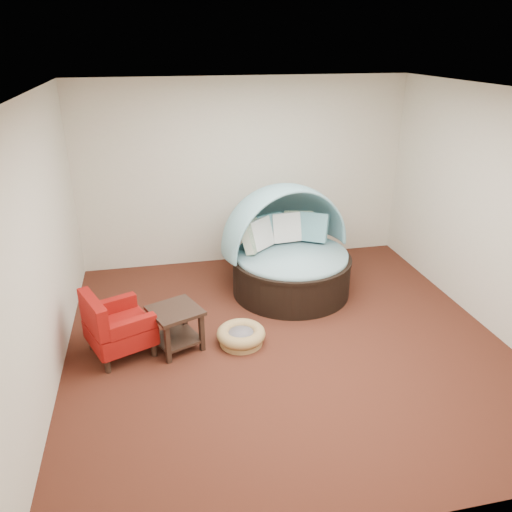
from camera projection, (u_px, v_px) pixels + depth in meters
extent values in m
plane|color=#4D2016|center=(286.00, 341.00, 5.88)|extent=(5.00, 5.00, 0.00)
plane|color=beige|center=(244.00, 173.00, 7.56)|extent=(5.00, 0.00, 5.00)
plane|color=beige|center=(398.00, 369.00, 3.08)|extent=(5.00, 0.00, 5.00)
plane|color=beige|center=(41.00, 249.00, 4.84)|extent=(0.00, 5.00, 5.00)
plane|color=beige|center=(496.00, 214.00, 5.80)|extent=(0.00, 5.00, 5.00)
plane|color=white|center=(293.00, 92.00, 4.76)|extent=(5.00, 5.00, 0.00)
cylinder|color=black|center=(291.00, 276.00, 6.93)|extent=(1.96, 1.96, 0.49)
cylinder|color=black|center=(292.00, 258.00, 6.82)|extent=(1.98, 1.98, 0.04)
cylinder|color=#8FBAC4|center=(292.00, 256.00, 6.81)|extent=(1.85, 1.85, 0.11)
cube|color=#385F45|center=(252.00, 236.00, 6.75)|extent=(0.41, 0.47, 0.43)
cube|color=white|center=(260.00, 234.00, 6.84)|extent=(0.47, 0.45, 0.43)
cube|color=#62A1AB|center=(270.00, 229.00, 7.02)|extent=(0.47, 0.38, 0.43)
cube|color=white|center=(286.00, 228.00, 7.06)|extent=(0.43, 0.27, 0.43)
cube|color=#385F45|center=(298.00, 225.00, 7.15)|extent=(0.45, 0.32, 0.43)
cube|color=#62A1AB|center=(313.00, 227.00, 7.08)|extent=(0.47, 0.41, 0.43)
cylinder|color=olive|center=(241.00, 341.00, 5.83)|extent=(0.65, 0.65, 0.06)
torus|color=olive|center=(241.00, 334.00, 5.79)|extent=(0.74, 0.74, 0.14)
cylinder|color=slate|center=(241.00, 335.00, 5.80)|extent=(0.44, 0.44, 0.09)
cylinder|color=black|center=(108.00, 366.00, 5.30)|extent=(0.08, 0.08, 0.16)
cylinder|color=black|center=(92.00, 343.00, 5.70)|extent=(0.08, 0.08, 0.16)
cylinder|color=black|center=(154.00, 350.00, 5.57)|extent=(0.08, 0.08, 0.16)
cylinder|color=black|center=(136.00, 329.00, 5.97)|extent=(0.08, 0.08, 0.16)
cube|color=#95070C|center=(121.00, 332.00, 5.56)|extent=(0.87, 0.87, 0.23)
cube|color=#95070C|center=(94.00, 314.00, 5.30)|extent=(0.37, 0.66, 0.39)
cube|color=#95070C|center=(132.00, 326.00, 5.29)|extent=(0.53, 0.30, 0.16)
cube|color=#95070C|center=(114.00, 305.00, 5.72)|extent=(0.53, 0.30, 0.16)
cube|color=black|center=(175.00, 311.00, 5.57)|extent=(0.69, 0.69, 0.04)
cube|color=black|center=(177.00, 338.00, 5.71)|extent=(0.61, 0.61, 0.03)
cube|color=black|center=(168.00, 345.00, 5.40)|extent=(0.07, 0.07, 0.46)
cube|color=black|center=(152.00, 328.00, 5.71)|extent=(0.07, 0.07, 0.46)
cube|color=black|center=(202.00, 333.00, 5.62)|extent=(0.07, 0.07, 0.46)
cube|color=black|center=(184.00, 317.00, 5.93)|extent=(0.07, 0.07, 0.46)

